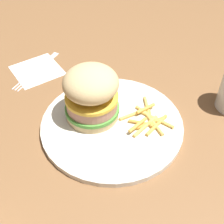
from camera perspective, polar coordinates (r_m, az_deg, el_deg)
name	(u,v)px	position (r m, az deg, el deg)	size (l,w,h in m)	color
ground_plane	(125,129)	(0.62, 2.44, -3.27)	(1.60, 1.60, 0.00)	brown
plate	(112,125)	(0.62, 0.00, -2.37)	(0.29, 0.29, 0.01)	silver
sandwich	(91,94)	(0.60, -3.88, 3.43)	(0.11, 0.11, 0.12)	tan
fries_pile	(148,119)	(0.62, 6.69, -1.35)	(0.09, 0.11, 0.01)	#E5B251
napkin	(37,70)	(0.79, -13.82, 7.59)	(0.11, 0.11, 0.00)	white
fork	(37,70)	(0.79, -13.92, 7.67)	(0.15, 0.12, 0.00)	silver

